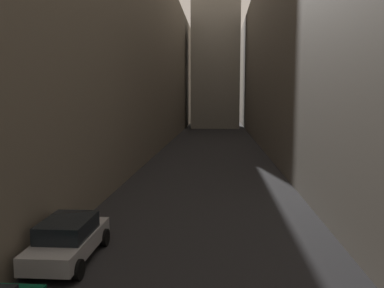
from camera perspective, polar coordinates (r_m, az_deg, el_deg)
ground_plane at (r=35.62m, az=2.71°, el=-2.31°), size 264.00×264.00×0.00m
building_block_left at (r=39.32m, az=-14.18°, el=13.25°), size 11.45×108.00×20.38m
building_block_right at (r=38.94m, az=20.32°, el=13.28°), size 11.73×108.00×20.62m
parked_car_left_far at (r=14.48m, az=-17.63°, el=-13.06°), size 1.91×4.16×1.50m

